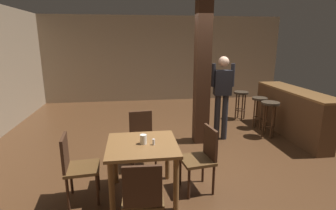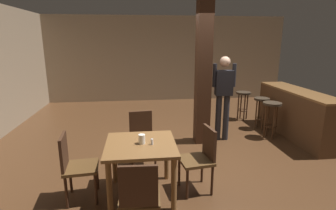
{
  "view_description": "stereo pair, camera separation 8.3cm",
  "coord_description": "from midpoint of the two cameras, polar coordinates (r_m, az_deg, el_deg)",
  "views": [
    {
      "loc": [
        -1.14,
        -4.38,
        2.04
      ],
      "look_at": [
        -0.56,
        -0.26,
        1.0
      ],
      "focal_mm": 28.0,
      "sensor_mm": 36.0,
      "label": 1
    },
    {
      "loc": [
        -1.06,
        -4.39,
        2.04
      ],
      "look_at": [
        -0.56,
        -0.26,
        1.0
      ],
      "focal_mm": 28.0,
      "sensor_mm": 36.0,
      "label": 2
    }
  ],
  "objects": [
    {
      "name": "bar_stool_near",
      "position": [
        5.9,
        20.89,
        -1.13
      ],
      "size": [
        0.38,
        0.38,
        0.77
      ],
      "color": "#2D2319",
      "rests_on": "ground_plane"
    },
    {
      "name": "standing_person",
      "position": [
        5.4,
        11.28,
        2.73
      ],
      "size": [
        0.47,
        0.23,
        1.72
      ],
      "color": "black",
      "rests_on": "ground_plane"
    },
    {
      "name": "chair_west",
      "position": [
        3.59,
        -20.08,
        -12.12
      ],
      "size": [
        0.46,
        0.46,
        0.89
      ],
      "color": "#4C3319",
      "rests_on": "ground_plane"
    },
    {
      "name": "pillar",
      "position": [
        5.14,
        6.99,
        6.83
      ],
      "size": [
        0.28,
        0.28,
        2.8
      ],
      "primitive_type": "cube",
      "color": "#382114",
      "rests_on": "ground_plane"
    },
    {
      "name": "ground_plane",
      "position": [
        4.96,
        5.59,
        -10.28
      ],
      "size": [
        10.8,
        10.8,
        0.0
      ],
      "primitive_type": "plane",
      "color": "#422816"
    },
    {
      "name": "bar_counter",
      "position": [
        6.22,
        24.76,
        -1.48
      ],
      "size": [
        0.56,
        2.34,
        1.0
      ],
      "color": "brown",
      "rests_on": "ground_plane"
    },
    {
      "name": "chair_east",
      "position": [
        3.65,
        6.78,
        -10.88
      ],
      "size": [
        0.48,
        0.48,
        0.89
      ],
      "color": "#4C3319",
      "rests_on": "ground_plane"
    },
    {
      "name": "chair_north",
      "position": [
        4.32,
        -6.24,
        -6.78
      ],
      "size": [
        0.46,
        0.46,
        0.89
      ],
      "color": "#4C3319",
      "rests_on": "ground_plane"
    },
    {
      "name": "napkin_cup",
      "position": [
        3.39,
        -6.09,
        -7.43
      ],
      "size": [
        0.09,
        0.09,
        0.12
      ],
      "primitive_type": "cylinder",
      "color": "silver",
      "rests_on": "dining_table"
    },
    {
      "name": "bar_stool_far",
      "position": [
        7.04,
        15.25,
        1.42
      ],
      "size": [
        0.37,
        0.37,
        0.73
      ],
      "color": "#2D2319",
      "rests_on": "ground_plane"
    },
    {
      "name": "salt_shaker",
      "position": [
        3.36,
        -3.87,
        -8.02
      ],
      "size": [
        0.03,
        0.03,
        0.08
      ],
      "primitive_type": "cylinder",
      "color": "silver",
      "rests_on": "dining_table"
    },
    {
      "name": "bar_stool_mid",
      "position": [
        6.42,
        18.89,
        -0.07
      ],
      "size": [
        0.34,
        0.34,
        0.74
      ],
      "color": "#2D2319",
      "rests_on": "ground_plane"
    },
    {
      "name": "dining_table",
      "position": [
        3.47,
        -6.29,
        -10.35
      ],
      "size": [
        0.9,
        0.9,
        0.74
      ],
      "color": "brown",
      "rests_on": "ground_plane"
    },
    {
      "name": "wall_back",
      "position": [
        8.98,
        -1.0,
        9.99
      ],
      "size": [
        8.0,
        0.1,
        2.8
      ],
      "primitive_type": "cube",
      "color": "gray",
      "rests_on": "ground_plane"
    },
    {
      "name": "chair_south",
      "position": [
        2.81,
        -6.39,
        -19.13
      ],
      "size": [
        0.44,
        0.44,
        0.89
      ],
      "color": "#4C3319",
      "rests_on": "ground_plane"
    }
  ]
}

